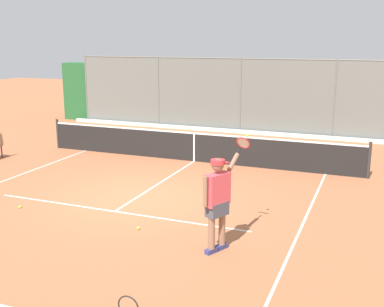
# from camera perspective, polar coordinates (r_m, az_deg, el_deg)

# --- Properties ---
(ground_plane) EXTENTS (60.00, 60.00, 0.00)m
(ground_plane) POSITION_cam_1_polar(r_m,az_deg,el_deg) (12.13, -6.68, -5.30)
(ground_plane) COLOR #A8603D
(court_line_markings) EXTENTS (8.41, 9.20, 0.01)m
(court_line_markings) POSITION_cam_1_polar(r_m,az_deg,el_deg) (10.99, -10.15, -7.42)
(court_line_markings) COLOR white
(court_line_markings) RESTS_ON ground
(fence_backdrop) EXTENTS (18.30, 1.37, 3.16)m
(fence_backdrop) POSITION_cam_1_polar(r_m,az_deg,el_deg) (20.95, 6.28, 6.53)
(fence_backdrop) COLOR slate
(fence_backdrop) RESTS_ON ground
(tennis_net) EXTENTS (10.81, 0.09, 1.07)m
(tennis_net) POSITION_cam_1_polar(r_m,az_deg,el_deg) (15.49, 0.26, 0.84)
(tennis_net) COLOR #2D2D2D
(tennis_net) RESTS_ON ground
(tennis_player) EXTENTS (0.59, 1.42, 2.08)m
(tennis_player) POSITION_cam_1_polar(r_m,az_deg,el_deg) (8.81, 3.10, -5.22)
(tennis_player) COLOR navy
(tennis_player) RESTS_ON ground
(tennis_ball_mid_court) EXTENTS (0.07, 0.07, 0.07)m
(tennis_ball_mid_court) POSITION_cam_1_polar(r_m,az_deg,el_deg) (12.03, -19.89, -6.03)
(tennis_ball_mid_court) COLOR #CCDB33
(tennis_ball_mid_court) RESTS_ON ground
(tennis_ball_by_sideline) EXTENTS (0.07, 0.07, 0.07)m
(tennis_ball_by_sideline) POSITION_cam_1_polar(r_m,az_deg,el_deg) (10.17, -6.44, -8.86)
(tennis_ball_by_sideline) COLOR #D6E042
(tennis_ball_by_sideline) RESTS_ON ground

